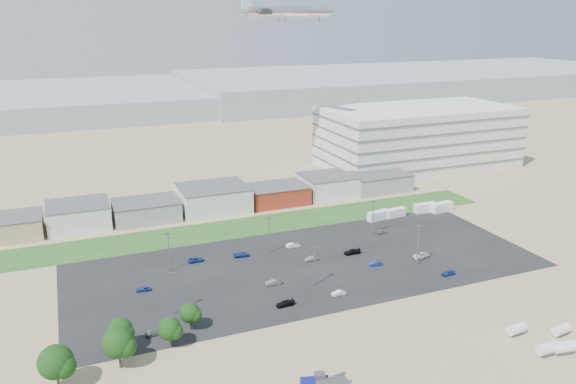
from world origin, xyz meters
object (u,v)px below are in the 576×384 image
parked_car_5 (143,289)px  parked_car_6 (242,255)px  airliner (289,12)px  parked_car_11 (293,245)px  parked_car_2 (448,273)px  parked_car_7 (311,259)px  tree_far_left (56,365)px  parked_car_8 (382,232)px  parked_car_1 (375,263)px  parked_car_3 (285,303)px  storage_tank_nw (517,329)px  parked_car_0 (421,255)px  box_trailer_a (378,216)px  parked_car_13 (339,293)px  parked_car_10 (156,332)px  telehandler (315,382)px  parked_car_12 (352,252)px  parked_car_9 (196,260)px  parked_car_4 (273,282)px

parked_car_5 → parked_car_6: bearing=117.7°
airliner → parked_car_11: (-26.25, -67.27, -62.33)m
parked_car_2 → parked_car_7: bearing=-129.0°
tree_far_left → airliner: bearing=51.4°
parked_car_5 → parked_car_8: bearing=105.8°
parked_car_1 → parked_car_3: bearing=-64.2°
storage_tank_nw → parked_car_0: bearing=83.8°
box_trailer_a → parked_car_2: bearing=-106.0°
tree_far_left → parked_car_5: (18.79, 31.39, -4.23)m
parked_car_13 → parked_car_10: bearing=-88.4°
telehandler → parked_car_7: (21.58, 48.88, -1.04)m
parked_car_10 → parked_car_12: bearing=-67.4°
parked_car_5 → parked_car_6: (27.23, 10.11, 0.07)m
parked_car_2 → parked_car_9: 64.39m
parked_car_12 → parked_car_10: bearing=-67.1°
airliner → parked_car_4: size_ratio=11.47×
parked_car_4 → parked_car_5: bearing=-105.2°
parked_car_8 → parked_car_10: bearing=113.9°
parked_car_1 → parked_car_2: parked_car_2 is taller
parked_car_2 → parked_car_13: size_ratio=1.02×
parked_car_1 → parked_car_11: parked_car_11 is taller
box_trailer_a → parked_car_9: bearing=179.3°
parked_car_3 → parked_car_8: parked_car_3 is taller
parked_car_3 → parked_car_12: (27.43, 19.57, 0.05)m
tree_far_left → parked_car_12: (74.29, 32.00, -4.13)m
box_trailer_a → parked_car_8: size_ratio=2.24×
box_trailer_a → parked_car_2: box_trailer_a is taller
parked_car_0 → parked_car_3: (-43.14, -10.53, -0.03)m
parked_car_4 → parked_car_7: parked_car_4 is taller
parked_car_2 → parked_car_9: (-56.22, 31.38, -0.02)m
parked_car_3 → parked_car_2: bearing=87.1°
telehandler → parked_car_8: 76.41m
storage_tank_nw → airliner: airliner is taller
tree_far_left → parked_car_2: bearing=7.3°
parked_car_5 → parked_car_7: 43.46m
parked_car_4 → parked_car_5: size_ratio=1.20×
airliner → parked_car_2: 116.13m
tree_far_left → parked_car_8: size_ratio=2.86×
telehandler → parked_car_13: telehandler is taller
parked_car_10 → parked_car_6: bearing=-40.2°
storage_tank_nw → airliner: 139.84m
parked_car_3 → parked_car_11: size_ratio=1.05×
tree_far_left → parked_car_11: (61.24, 42.18, -4.13)m
telehandler → parked_car_4: 40.46m
parked_car_1 → parked_car_3: 31.28m
box_trailer_a → parked_car_1: box_trailer_a is taller
storage_tank_nw → parked_car_12: 49.35m
parked_car_10 → parked_car_11: (42.93, 30.82, 0.03)m
parked_car_1 → parked_car_4: size_ratio=0.91×
storage_tank_nw → parked_car_1: storage_tank_nw is taller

